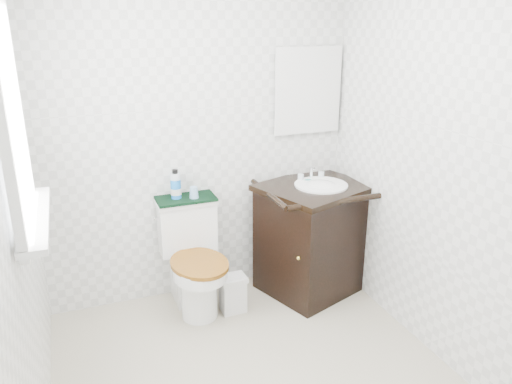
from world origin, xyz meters
TOP-DOWN VIEW (x-y plane):
  - wall_back at (0.00, 1.20)m, footprint 2.40×0.00m
  - wall_front at (0.00, -1.20)m, footprint 2.40×0.00m
  - wall_left at (-1.10, 0.00)m, footprint 0.00×2.40m
  - wall_right at (1.10, 0.00)m, footprint 0.00×2.40m
  - window at (-1.07, 0.25)m, footprint 0.02×0.70m
  - mirror at (0.82, 1.18)m, footprint 0.50×0.02m
  - toilet at (-0.14, 0.97)m, footprint 0.42×0.64m
  - vanity at (0.77, 0.90)m, footprint 0.89×0.83m
  - trash_bin at (0.10, 0.80)m, footprint 0.19×0.15m
  - towel at (-0.14, 1.09)m, footprint 0.40×0.22m
  - mouthwash_bottle at (-0.20, 1.10)m, footprint 0.07×0.07m
  - cup at (-0.09, 1.06)m, footprint 0.06×0.06m
  - soap_bar at (0.75, 1.00)m, footprint 0.07×0.04m

SIDE VIEW (x-z plane):
  - trash_bin at x=0.10m, z-range 0.00..0.27m
  - toilet at x=-0.14m, z-range -0.04..0.72m
  - vanity at x=0.77m, z-range -0.03..0.89m
  - towel at x=-0.14m, z-range 0.76..0.78m
  - cup at x=-0.09m, z-range 0.78..0.86m
  - soap_bar at x=0.75m, z-range 0.82..0.84m
  - mouthwash_bottle at x=-0.20m, z-range 0.77..0.98m
  - wall_back at x=0.00m, z-range 0.00..2.40m
  - wall_front at x=0.00m, z-range 0.00..2.40m
  - wall_left at x=-1.10m, z-range 0.00..2.40m
  - wall_right at x=1.10m, z-range 0.00..2.40m
  - mirror at x=0.82m, z-range 1.15..1.75m
  - window at x=-1.07m, z-range 1.10..2.00m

